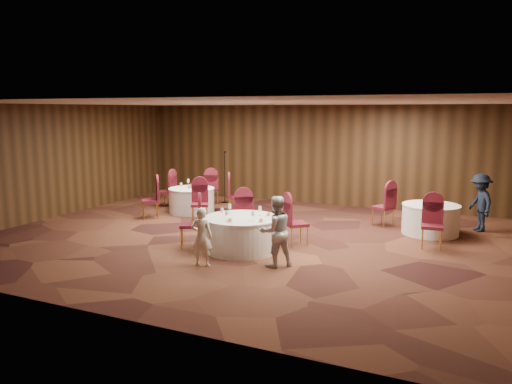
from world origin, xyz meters
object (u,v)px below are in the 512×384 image
at_px(mic_stand, 225,187).
at_px(woman_b, 275,231).
at_px(table_right, 430,219).
at_px(woman_a, 202,237).
at_px(table_left, 192,200).
at_px(man_c, 480,202).
at_px(table_main, 241,234).

relative_size(mic_stand, woman_b, 1.21).
relative_size(table_right, woman_a, 1.18).
relative_size(table_left, woman_a, 1.17).
bearing_deg(woman_a, man_c, -145.06).
bearing_deg(woman_a, table_left, -68.62).
relative_size(table_main, woman_a, 1.40).
height_order(table_main, table_right, same).
relative_size(table_right, man_c, 0.94).
height_order(mic_stand, woman_a, mic_stand).
height_order(table_main, woman_b, woman_b).
bearing_deg(woman_b, table_right, -166.93).
relative_size(woman_b, man_c, 0.95).
relative_size(table_right, woman_b, 0.99).
distance_m(table_left, man_c, 7.92).
xyz_separation_m(table_right, woman_b, (-2.49, -3.99, 0.33)).
bearing_deg(table_main, man_c, 41.17).
bearing_deg(mic_stand, woman_b, -53.61).
height_order(table_left, woman_b, woman_b).
xyz_separation_m(woman_b, man_c, (3.58, 4.83, 0.03)).
bearing_deg(table_left, woman_a, -55.85).
height_order(table_left, table_right, same).
xyz_separation_m(table_right, man_c, (1.09, 0.84, 0.36)).
distance_m(table_main, mic_stand, 5.77).
distance_m(woman_a, man_c, 7.30).
relative_size(table_left, man_c, 0.93).
height_order(table_main, mic_stand, mic_stand).
bearing_deg(man_c, table_main, -75.36).
bearing_deg(man_c, woman_a, -68.82).
height_order(table_main, woman_a, woman_a).
bearing_deg(table_main, table_right, 42.17).
bearing_deg(man_c, table_right, -78.90).
height_order(table_left, woman_a, woman_a).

